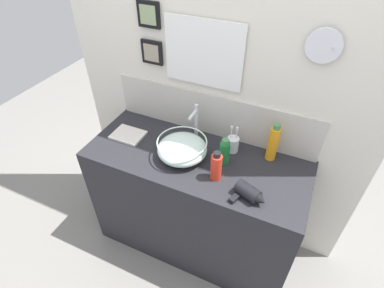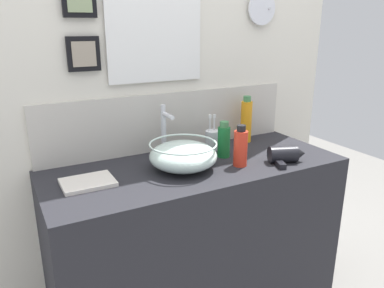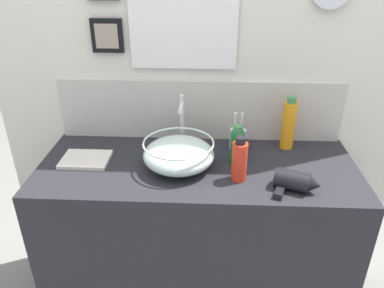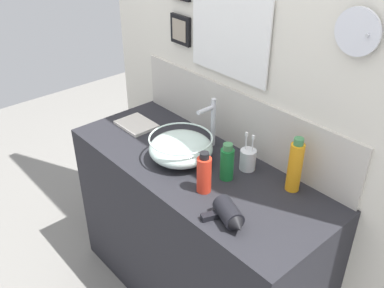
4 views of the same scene
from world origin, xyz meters
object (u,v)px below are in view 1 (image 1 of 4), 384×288
faucet (196,120)px  hand_towel (128,135)px  glass_bowl_sink (182,149)px  shampoo_bottle (225,152)px  soap_dispenser (216,167)px  hair_drier (249,193)px  toothbrush_cup (233,144)px  spray_bottle (273,143)px

faucet → hand_towel: bearing=-158.6°
glass_bowl_sink → shampoo_bottle: bearing=12.6°
soap_dispenser → shampoo_bottle: 0.13m
faucet → hair_drier: size_ratio=1.31×
toothbrush_cup → spray_bottle: (0.22, 0.03, 0.07)m
shampoo_bottle → hand_towel: bearing=-178.1°
toothbrush_cup → shampoo_bottle: size_ratio=1.05×
hair_drier → hand_towel: hair_drier is taller
glass_bowl_sink → shampoo_bottle: size_ratio=1.71×
hand_towel → glass_bowl_sink: bearing=-4.6°
glass_bowl_sink → spray_bottle: spray_bottle is taller
soap_dispenser → shampoo_bottle: size_ratio=1.08×
hair_drier → toothbrush_cup: (-0.20, 0.32, 0.01)m
soap_dispenser → spray_bottle: spray_bottle is taller
faucet → hair_drier: faucet is taller
hair_drier → shampoo_bottle: 0.29m
hair_drier → spray_bottle: 0.36m
glass_bowl_sink → spray_bottle: size_ratio=1.19×
faucet → toothbrush_cup: 0.27m
spray_bottle → shampoo_bottle: 0.28m
glass_bowl_sink → faucet: bearing=90.0°
hand_towel → toothbrush_cup: bearing=12.3°
hair_drier → soap_dispenser: (-0.21, 0.06, 0.05)m
hand_towel → faucet: bearing=21.4°
soap_dispenser → hand_towel: size_ratio=0.92×
toothbrush_cup → shampoo_bottle: toothbrush_cup is taller
glass_bowl_sink → soap_dispenser: soap_dispenser is taller
toothbrush_cup → glass_bowl_sink: bearing=-145.1°
toothbrush_cup → shampoo_bottle: (-0.01, -0.12, 0.03)m
faucet → shampoo_bottle: bearing=-29.5°
shampoo_bottle → spray_bottle: bearing=32.5°
faucet → toothbrush_cup: size_ratio=1.37×
spray_bottle → shampoo_bottle: bearing=-147.5°
glass_bowl_sink → hair_drier: size_ratio=1.56×
spray_bottle → hand_towel: bearing=-168.9°
hair_drier → spray_bottle: bearing=85.5°
toothbrush_cup → hair_drier: bearing=-58.3°
spray_bottle → hand_towel: spray_bottle is taller
shampoo_bottle → toothbrush_cup: bearing=84.9°
toothbrush_cup → soap_dispenser: size_ratio=0.97×
hand_towel → hair_drier: bearing=-11.7°
glass_bowl_sink → spray_bottle: 0.52m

